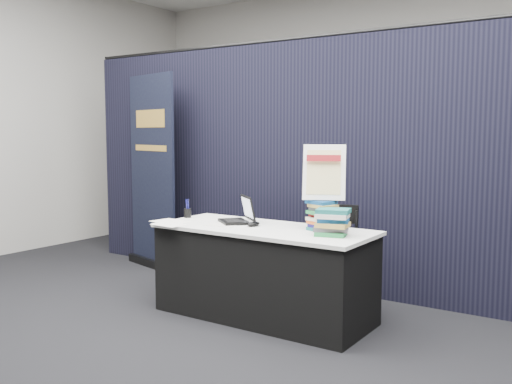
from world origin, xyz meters
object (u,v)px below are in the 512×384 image
(laptop, at_px, (236,216))
(stacking_chair, at_px, (326,254))
(info_sign, at_px, (324,173))
(book_stack_tall, at_px, (322,216))
(pullup_banner, at_px, (152,183))
(display_table, at_px, (264,272))
(book_stack_short, at_px, (332,222))

(laptop, distance_m, stacking_chair, 0.83)
(stacking_chair, bearing_deg, info_sign, -81.26)
(book_stack_tall, bearing_deg, pullup_banner, 165.03)
(book_stack_tall, xyz_separation_m, pullup_banner, (-2.46, 0.66, 0.09))
(display_table, distance_m, pullup_banner, 2.22)
(book_stack_tall, xyz_separation_m, stacking_chair, (-0.07, 0.23, -0.36))
(display_table, distance_m, book_stack_short, 0.79)
(book_stack_short, relative_size, info_sign, 0.61)
(book_stack_tall, xyz_separation_m, book_stack_short, (0.16, -0.15, -0.02))
(display_table, xyz_separation_m, stacking_chair, (0.39, 0.35, 0.13))
(laptop, height_order, book_stack_short, laptop)
(book_stack_short, xyz_separation_m, pullup_banner, (-2.63, 0.80, 0.10))
(book_stack_short, distance_m, stacking_chair, 0.56)
(display_table, relative_size, book_stack_short, 6.53)
(display_table, relative_size, info_sign, 3.98)
(display_table, xyz_separation_m, book_stack_short, (0.63, -0.03, 0.47))
(book_stack_short, height_order, stacking_chair, book_stack_short)
(laptop, distance_m, book_stack_tall, 0.80)
(book_stack_tall, bearing_deg, display_table, -166.10)
(display_table, xyz_separation_m, pullup_banner, (-2.00, 0.77, 0.58))
(book_stack_tall, height_order, pullup_banner, pullup_banner)
(info_sign, xyz_separation_m, stacking_chair, (-0.07, 0.20, -0.70))
(display_table, bearing_deg, stacking_chair, 41.61)
(info_sign, bearing_deg, book_stack_short, -72.08)
(laptop, distance_m, info_sign, 0.90)
(pullup_banner, distance_m, stacking_chair, 2.47)
(info_sign, bearing_deg, pullup_banner, 141.06)
(laptop, xyz_separation_m, pullup_banner, (-1.66, 0.69, 0.15))
(book_stack_tall, distance_m, stacking_chair, 0.44)
(book_stack_short, distance_m, info_sign, 0.43)
(laptop, bearing_deg, stacking_chair, 59.29)
(book_stack_tall, distance_m, pullup_banner, 2.55)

